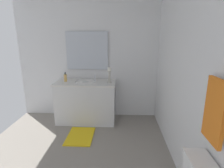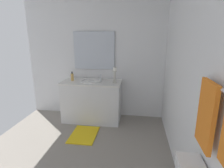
{
  "view_description": "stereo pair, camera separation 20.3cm",
  "coord_description": "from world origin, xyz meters",
  "px_view_note": "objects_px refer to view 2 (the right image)",
  "views": [
    {
      "loc": [
        2.21,
        0.68,
        1.68
      ],
      "look_at": [
        0.0,
        0.57,
        1.09
      ],
      "focal_mm": 29.01,
      "sensor_mm": 36.0,
      "label": 1
    },
    {
      "loc": [
        2.19,
        0.88,
        1.68
      ],
      "look_at": [
        0.0,
        0.57,
        1.09
      ],
      "focal_mm": 29.01,
      "sensor_mm": 36.0,
      "label": 2
    }
  ],
  "objects_px": {
    "vanity_cabinet": "(92,101)",
    "mirror": "(94,51)",
    "bath_mat": "(84,135)",
    "towel_near_vanity": "(206,115)",
    "soap_bottle": "(72,77)",
    "sink_basin": "(92,83)",
    "candle_holder_tall": "(115,75)"
  },
  "relations": [
    {
      "from": "sink_basin",
      "to": "towel_near_vanity",
      "type": "distance_m",
      "value": 2.56
    },
    {
      "from": "sink_basin",
      "to": "candle_holder_tall",
      "type": "bearing_deg",
      "value": 83.77
    },
    {
      "from": "candle_holder_tall",
      "to": "towel_near_vanity",
      "type": "bearing_deg",
      "value": 23.54
    },
    {
      "from": "mirror",
      "to": "towel_near_vanity",
      "type": "relative_size",
      "value": 1.74
    },
    {
      "from": "candle_holder_tall",
      "to": "vanity_cabinet",
      "type": "bearing_deg",
      "value": -96.22
    },
    {
      "from": "candle_holder_tall",
      "to": "bath_mat",
      "type": "relative_size",
      "value": 0.49
    },
    {
      "from": "vanity_cabinet",
      "to": "sink_basin",
      "type": "distance_m",
      "value": 0.37
    },
    {
      "from": "sink_basin",
      "to": "bath_mat",
      "type": "height_order",
      "value": "sink_basin"
    },
    {
      "from": "sink_basin",
      "to": "soap_bottle",
      "type": "height_order",
      "value": "soap_bottle"
    },
    {
      "from": "vanity_cabinet",
      "to": "mirror",
      "type": "distance_m",
      "value": 1.02
    },
    {
      "from": "sink_basin",
      "to": "bath_mat",
      "type": "distance_m",
      "value": 0.99
    },
    {
      "from": "mirror",
      "to": "soap_bottle",
      "type": "distance_m",
      "value": 0.69
    },
    {
      "from": "sink_basin",
      "to": "towel_near_vanity",
      "type": "relative_size",
      "value": 0.83
    },
    {
      "from": "mirror",
      "to": "candle_holder_tall",
      "type": "bearing_deg",
      "value": 54.77
    },
    {
      "from": "bath_mat",
      "to": "vanity_cabinet",
      "type": "bearing_deg",
      "value": -180.0
    },
    {
      "from": "sink_basin",
      "to": "towel_near_vanity",
      "type": "xyz_separation_m",
      "value": [
        2.12,
        1.37,
        0.37
      ]
    },
    {
      "from": "towel_near_vanity",
      "to": "soap_bottle",
      "type": "bearing_deg",
      "value": -140.42
    },
    {
      "from": "sink_basin",
      "to": "bath_mat",
      "type": "xyz_separation_m",
      "value": [
        0.62,
        -0.0,
        -0.77
      ]
    },
    {
      "from": "mirror",
      "to": "soap_bottle",
      "type": "bearing_deg",
      "value": -55.99
    },
    {
      "from": "towel_near_vanity",
      "to": "vanity_cabinet",
      "type": "bearing_deg",
      "value": -147.14
    },
    {
      "from": "vanity_cabinet",
      "to": "bath_mat",
      "type": "bearing_deg",
      "value": 0.0
    },
    {
      "from": "soap_bottle",
      "to": "bath_mat",
      "type": "relative_size",
      "value": 0.3
    },
    {
      "from": "mirror",
      "to": "soap_bottle",
      "type": "relative_size",
      "value": 4.68
    },
    {
      "from": "towel_near_vanity",
      "to": "bath_mat",
      "type": "relative_size",
      "value": 0.81
    },
    {
      "from": "sink_basin",
      "to": "soap_bottle",
      "type": "relative_size",
      "value": 2.23
    },
    {
      "from": "soap_bottle",
      "to": "bath_mat",
      "type": "height_order",
      "value": "soap_bottle"
    },
    {
      "from": "vanity_cabinet",
      "to": "mirror",
      "type": "relative_size",
      "value": 1.4
    },
    {
      "from": "mirror",
      "to": "candle_holder_tall",
      "type": "xyz_separation_m",
      "value": [
        0.33,
        0.47,
        -0.42
      ]
    },
    {
      "from": "vanity_cabinet",
      "to": "sink_basin",
      "type": "xyz_separation_m",
      "value": [
        -0.0,
        0.0,
        0.37
      ]
    },
    {
      "from": "soap_bottle",
      "to": "towel_near_vanity",
      "type": "height_order",
      "value": "towel_near_vanity"
    },
    {
      "from": "bath_mat",
      "to": "candle_holder_tall",
      "type": "bearing_deg",
      "value": 140.76
    },
    {
      "from": "mirror",
      "to": "bath_mat",
      "type": "bearing_deg",
      "value": 0.0
    }
  ]
}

